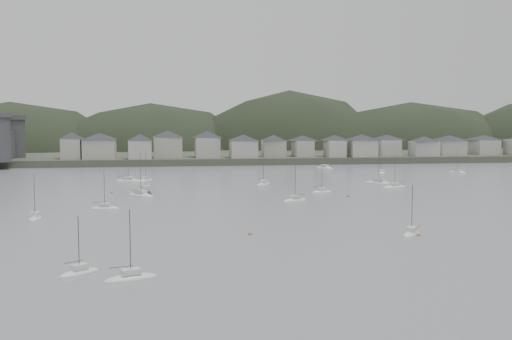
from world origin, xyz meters
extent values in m
plane|color=slate|center=(0.00, 0.00, 0.00)|extent=(900.00, 900.00, 0.00)
cube|color=#383D2D|center=(0.00, 295.00, 1.50)|extent=(900.00, 250.00, 3.00)
ellipsoid|color=black|center=(-110.87, 271.94, -10.14)|extent=(138.98, 92.48, 81.13)
ellipsoid|color=black|center=(-32.30, 272.87, -9.97)|extent=(132.08, 90.41, 79.74)
ellipsoid|color=black|center=(50.65, 272.93, -12.68)|extent=(133.88, 88.37, 101.41)
ellipsoid|color=black|center=(125.95, 267.91, -10.32)|extent=(165.81, 81.78, 82.55)
cylinder|color=#353437|center=(-92.00, 194.00, 11.50)|extent=(10.00, 10.00, 17.00)
cube|color=#353437|center=(-92.00, 180.00, 9.00)|extent=(3.50, 30.00, 12.00)
cube|color=#9B988E|center=(-65.00, 181.96, 7.29)|extent=(8.34, 12.91, 8.59)
pyramid|color=#29292E|center=(-65.00, 181.96, 13.09)|extent=(15.78, 15.78, 3.01)
cube|color=#9B988E|center=(-53.32, 181.32, 7.18)|extent=(13.68, 13.35, 8.36)
pyramid|color=#29292E|center=(-53.32, 181.32, 12.82)|extent=(20.07, 20.07, 2.93)
cube|color=#ACA8A1|center=(-35.57, 176.02, 7.04)|extent=(9.78, 10.20, 8.08)
pyramid|color=#29292E|center=(-35.57, 176.02, 12.49)|extent=(14.83, 14.83, 2.83)
cube|color=#9B988E|center=(-23.51, 185.65, 7.55)|extent=(12.59, 13.33, 9.09)
pyramid|color=#29292E|center=(-23.51, 185.65, 13.68)|extent=(19.24, 19.24, 3.18)
cube|color=#ACA8A1|center=(-5.75, 184.10, 7.43)|extent=(10.74, 12.17, 8.87)
pyramid|color=#29292E|center=(-5.75, 184.10, 13.42)|extent=(17.01, 17.01, 3.10)
cube|color=#9B988E|center=(9.92, 177.53, 6.85)|extent=(11.63, 12.09, 7.69)
pyramid|color=#29292E|center=(9.92, 177.53, 12.04)|extent=(17.61, 17.61, 2.69)
cube|color=#9B988E|center=(25.25, 186.19, 6.72)|extent=(10.37, 9.35, 7.44)
pyramid|color=#29292E|center=(25.25, 186.19, 11.74)|extent=(14.65, 14.65, 2.60)
cube|color=#9B988E|center=(38.63, 183.79, 6.61)|extent=(8.24, 12.20, 7.22)
pyramid|color=#29292E|center=(38.63, 183.79, 11.48)|extent=(15.17, 15.17, 2.53)
cube|color=#ACA8A1|center=(52.50, 178.55, 6.73)|extent=(8.06, 10.91, 7.46)
pyramid|color=#29292E|center=(52.50, 178.55, 11.77)|extent=(14.08, 14.08, 2.61)
cube|color=#9B988E|center=(64.81, 177.06, 6.83)|extent=(11.73, 11.78, 7.66)
pyramid|color=#29292E|center=(64.81, 177.06, 12.00)|extent=(17.46, 17.46, 2.68)
cube|color=#ACA8A1|center=(80.64, 186.91, 6.67)|extent=(10.19, 13.02, 7.33)
pyramid|color=#29292E|center=(80.64, 186.91, 11.62)|extent=(17.23, 17.23, 2.57)
cube|color=#ACA8A1|center=(95.55, 178.06, 6.44)|extent=(11.70, 9.81, 6.88)
pyramid|color=#29292E|center=(95.55, 178.06, 11.08)|extent=(15.97, 15.97, 2.41)
cube|color=#ACA8A1|center=(112.40, 186.91, 6.50)|extent=(12.83, 12.48, 7.00)
pyramid|color=#29292E|center=(112.40, 186.91, 11.22)|extent=(18.79, 18.79, 2.45)
cube|color=#ACA8A1|center=(130.73, 187.42, 6.48)|extent=(11.07, 13.50, 6.97)
pyramid|color=#29292E|center=(130.73, 187.42, 11.19)|extent=(18.25, 18.25, 2.44)
ellipsoid|color=silver|center=(55.68, 124.84, 0.05)|extent=(5.26, 7.81, 1.50)
cube|color=silver|center=(55.68, 124.84, 1.10)|extent=(2.58, 3.07, 0.70)
cylinder|color=#3F3F42|center=(55.68, 124.84, 4.88)|extent=(0.12, 0.12, 9.36)
cylinder|color=#3F3F42|center=(55.12, 126.07, 1.65)|extent=(1.48, 3.11, 0.10)
ellipsoid|color=silver|center=(-37.37, 107.85, 0.05)|extent=(9.16, 4.81, 1.75)
cube|color=silver|center=(-37.37, 107.85, 1.22)|extent=(3.43, 2.60, 0.70)
cylinder|color=#3F3F42|center=(-37.37, 107.85, 5.66)|extent=(0.12, 0.12, 10.93)
cylinder|color=#3F3F42|center=(-38.90, 107.48, 1.77)|extent=(3.84, 1.04, 0.10)
ellipsoid|color=silver|center=(41.41, 88.54, 0.05)|extent=(8.93, 9.37, 1.96)
cube|color=silver|center=(41.41, 88.54, 1.33)|extent=(3.91, 3.99, 0.70)
cylinder|color=#3F3F42|center=(41.41, 88.54, 6.33)|extent=(0.12, 0.12, 12.27)
cylinder|color=#3F3F42|center=(40.22, 87.23, 1.88)|extent=(3.05, 3.33, 0.10)
ellipsoid|color=silver|center=(84.85, 122.59, 0.05)|extent=(5.65, 7.88, 1.52)
cube|color=silver|center=(84.85, 122.59, 1.11)|extent=(2.71, 3.14, 0.70)
cylinder|color=#3F3F42|center=(84.85, 122.59, 4.96)|extent=(0.12, 0.12, 9.52)
cylinder|color=#3F3F42|center=(84.23, 121.37, 1.66)|extent=(1.66, 3.09, 0.10)
ellipsoid|color=silver|center=(40.14, 150.00, 0.05)|extent=(6.87, 8.90, 1.74)
cube|color=silver|center=(40.14, 150.00, 1.22)|extent=(3.21, 3.60, 0.70)
cylinder|color=#3F3F42|center=(40.14, 150.00, 5.64)|extent=(0.12, 0.12, 10.88)
cylinder|color=#3F3F42|center=(40.95, 151.34, 1.77)|extent=(2.10, 3.41, 0.10)
ellipsoid|color=silver|center=(17.65, 68.58, 0.05)|extent=(7.00, 4.14, 1.33)
cube|color=silver|center=(17.65, 68.58, 1.02)|extent=(2.68, 2.13, 0.70)
cylinder|color=#3F3F42|center=(17.65, 68.58, 4.37)|extent=(0.12, 0.12, 8.34)
cylinder|color=#3F3F42|center=(16.51, 68.96, 1.57)|extent=(2.88, 1.05, 0.10)
ellipsoid|color=silver|center=(4.78, 91.00, 0.05)|extent=(6.57, 7.82, 1.56)
cube|color=silver|center=(4.78, 91.00, 1.13)|extent=(2.99, 3.23, 0.70)
cylinder|color=#3F3F42|center=(4.78, 91.00, 5.09)|extent=(0.12, 0.12, 9.78)
cylinder|color=#3F3F42|center=(3.97, 92.15, 1.68)|extent=(2.12, 2.93, 0.10)
ellipsoid|color=silver|center=(-37.74, -15.93, 0.05)|extent=(5.86, 5.45, 1.21)
cube|color=silver|center=(-37.74, -15.93, 0.96)|extent=(2.48, 2.40, 0.70)
cylinder|color=#3F3F42|center=(-37.74, -15.93, 3.99)|extent=(0.12, 0.12, 7.59)
cylinder|color=#3F3F42|center=(-38.57, -15.21, 1.51)|extent=(2.13, 1.87, 0.10)
ellipsoid|color=silver|center=(6.43, 52.04, 0.05)|extent=(7.56, 5.30, 1.46)
cube|color=silver|center=(6.43, 52.04, 1.08)|extent=(2.99, 2.56, 0.70)
cylinder|color=#3F3F42|center=(6.43, 52.04, 4.75)|extent=(0.12, 0.12, 9.09)
cylinder|color=#3F3F42|center=(7.61, 51.46, 1.63)|extent=(2.98, 1.53, 0.10)
ellipsoid|color=silver|center=(42.33, 77.26, 0.05)|extent=(8.32, 4.69, 1.58)
cube|color=silver|center=(42.33, 77.26, 1.14)|extent=(3.15, 2.46, 0.70)
cylinder|color=#3F3F42|center=(42.33, 77.26, 5.15)|extent=(0.12, 0.12, 9.90)
cylinder|color=#3F3F42|center=(43.69, 76.85, 1.69)|extent=(3.45, 1.11, 0.10)
ellipsoid|color=silver|center=(-30.82, -20.00, 0.05)|extent=(7.47, 4.58, 1.42)
cube|color=silver|center=(-30.82, -20.00, 1.06)|extent=(2.88, 2.33, 0.70)
cylinder|color=#3F3F42|center=(-30.82, -20.00, 4.65)|extent=(0.12, 0.12, 8.90)
cylinder|color=#3F3F42|center=(-32.02, -19.56, 1.61)|extent=(3.04, 1.19, 0.10)
ellipsoid|color=silver|center=(17.27, 4.21, 0.05)|extent=(6.17, 6.76, 1.39)
cube|color=silver|center=(17.27, 4.21, 1.05)|extent=(2.74, 2.85, 0.70)
cylinder|color=#3F3F42|center=(17.27, 4.21, 4.55)|extent=(0.12, 0.12, 8.70)
cylinder|color=#3F3F42|center=(18.07, 3.25, 1.60)|extent=(2.08, 2.47, 0.10)
ellipsoid|color=silver|center=(-32.18, 67.70, 0.05)|extent=(8.65, 8.73, 1.86)
cube|color=silver|center=(-32.18, 67.70, 1.28)|extent=(3.75, 3.76, 0.70)
cylinder|color=#3F3F42|center=(-32.18, 67.70, 6.02)|extent=(0.12, 0.12, 11.64)
cylinder|color=#3F3F42|center=(-33.36, 66.51, 1.83)|extent=(3.01, 3.06, 0.10)
ellipsoid|color=silver|center=(-31.76, 109.28, 0.05)|extent=(5.93, 7.94, 1.54)
cube|color=silver|center=(-31.76, 109.28, 1.12)|extent=(2.80, 3.19, 0.70)
cylinder|color=#3F3F42|center=(-31.76, 109.28, 5.03)|extent=(0.12, 0.12, 9.65)
cylinder|color=#3F3F42|center=(-31.08, 108.06, 1.67)|extent=(1.78, 3.08, 0.10)
ellipsoid|color=silver|center=(-39.62, 44.93, 0.05)|extent=(6.94, 2.67, 1.36)
cube|color=silver|center=(-39.62, 44.93, 1.03)|extent=(2.48, 1.67, 0.70)
cylinder|color=#3F3F42|center=(-39.62, 44.93, 4.45)|extent=(0.12, 0.12, 8.49)
cylinder|color=#3F3F42|center=(-40.84, 44.84, 1.58)|extent=(3.06, 0.33, 0.10)
ellipsoid|color=silver|center=(-52.60, 32.70, 0.05)|extent=(2.56, 7.40, 1.47)
cube|color=silver|center=(-52.60, 32.70, 1.08)|extent=(1.69, 2.61, 0.70)
cylinder|color=#3F3F42|center=(-52.60, 32.70, 4.78)|extent=(0.12, 0.12, 9.17)
cylinder|color=#3F3F42|center=(-52.64, 31.38, 1.63)|extent=(0.20, 3.30, 0.10)
ellipsoid|color=black|center=(-30.91, 72.73, 0.05)|extent=(4.39, 8.24, 1.72)
cube|color=silver|center=(-30.91, 72.73, 1.56)|extent=(2.63, 2.75, 1.40)
cylinder|color=#3F3F42|center=(-30.91, 72.73, 2.46)|extent=(0.10, 0.10, 1.20)
sphere|color=#BE703F|center=(-40.41, 76.46, 0.15)|extent=(0.70, 0.70, 0.70)
sphere|color=#BE703F|center=(18.13, 3.19, 0.15)|extent=(0.70, 0.70, 0.70)
sphere|color=#BE703F|center=(22.06, 58.29, 0.15)|extent=(0.70, 0.70, 0.70)
sphere|color=#BE703F|center=(-11.25, 8.58, 0.15)|extent=(0.70, 0.70, 0.70)
sphere|color=#BE703F|center=(-73.54, 124.66, 0.15)|extent=(0.70, 0.70, 0.70)
camera|label=1|loc=(-26.82, -100.69, 20.72)|focal=44.01mm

